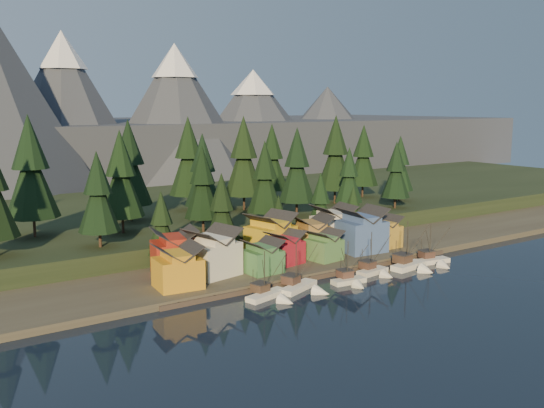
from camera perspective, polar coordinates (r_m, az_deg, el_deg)
ground at (r=127.95m, az=9.10°, el=-8.44°), size 500.00×500.00×0.00m
shore_strip at (r=158.05m, az=-0.88°, el=-4.59°), size 400.00×50.00×1.50m
hillside at (r=200.37m, az=-8.75°, el=-1.06°), size 420.00×100.00×6.00m
dock at (r=139.71m, az=4.45°, el=-6.60°), size 80.00×4.00×1.00m
mountain_ridge at (r=312.56m, az=-19.42°, el=6.48°), size 560.00×190.00×90.00m
boat_1 at (r=123.14m, az=-0.11°, el=-8.07°), size 10.41×10.92×10.74m
boat_2 at (r=128.56m, az=2.97°, el=-7.28°), size 11.06×11.44×11.39m
boat_3 at (r=133.94m, az=7.45°, el=-6.66°), size 8.27×8.85×10.39m
boat_4 at (r=142.14m, az=9.74°, el=-5.72°), size 8.67×9.25×10.97m
boat_5 at (r=148.04m, az=13.08°, el=-5.08°), size 10.22×10.89×12.81m
boat_6 at (r=154.26m, az=15.02°, el=-4.78°), size 10.33×10.97×10.99m
house_front_0 at (r=126.34m, az=-8.86°, el=-5.72°), size 9.82×9.38×9.00m
house_front_1 at (r=134.34m, az=-5.64°, el=-4.39°), size 11.97×11.65×10.54m
house_front_2 at (r=136.31m, az=-0.92°, el=-4.84°), size 7.93×7.99×7.46m
house_front_3 at (r=143.73m, az=1.20°, el=-4.03°), size 8.76×8.47×7.76m
house_front_4 at (r=147.81m, az=4.92°, el=-3.79°), size 7.95×8.44×7.26m
house_front_5 at (r=156.84m, az=8.44°, el=-2.30°), size 11.60×10.72×11.32m
house_front_6 at (r=162.77m, az=10.33°, el=-2.48°), size 8.48×8.03×8.35m
house_back_0 at (r=135.98m, az=-9.16°, el=-4.35°), size 11.25×10.97×10.31m
house_back_1 at (r=142.67m, az=-5.71°, el=-4.06°), size 7.58×7.67×8.28m
house_back_2 at (r=149.49m, az=-0.13°, el=-2.83°), size 12.11×11.45×11.01m
house_back_3 at (r=153.94m, az=3.71°, el=-2.75°), size 11.08×10.27×9.71m
house_back_4 at (r=162.70m, az=5.80°, el=-1.92°), size 11.00×10.65×10.81m
house_back_5 at (r=168.28m, az=8.77°, el=-2.04°), size 8.63×8.70×8.42m
tree_hill_1 at (r=160.80m, az=-21.76°, el=2.95°), size 13.16×13.16×30.66m
tree_hill_2 at (r=144.73m, az=-16.06°, el=0.82°), size 9.65×9.65×22.48m
tree_hill_3 at (r=158.92m, az=-14.02°, el=2.47°), size 11.44×11.44×26.65m
tree_hill_4 at (r=175.54m, az=-13.29°, el=3.53°), size 12.39×12.39×28.87m
tree_hill_5 at (r=157.30m, az=-6.56°, el=1.82°), size 9.72×9.72×22.65m
tree_hill_6 at (r=174.02m, az=-6.53°, el=2.95°), size 10.70×10.70×24.93m
tree_hill_7 at (r=164.61m, az=-0.68°, el=2.33°), size 10.00×10.00×23.29m
tree_hill_8 at (r=188.67m, az=-2.67°, el=4.25°), size 12.65×12.65×29.46m
tree_hill_9 at (r=179.23m, az=2.36°, el=3.45°), size 11.33×11.33×26.40m
tree_hill_10 at (r=204.14m, az=-0.01°, el=4.20°), size 11.41×11.41×26.57m
tree_hill_11 at (r=185.75m, az=7.25°, el=2.53°), size 8.67×8.67×20.19m
tree_hill_12 at (r=202.50m, az=5.99°, el=4.57°), size 12.67×12.67×29.51m
tree_hill_13 at (r=196.57m, az=11.59°, el=2.98°), size 9.18×9.18×21.40m
tree_hill_14 at (r=219.02m, az=8.59°, el=4.35°), size 11.10×11.10×25.85m
tree_hill_15 at (r=190.67m, az=-7.85°, el=4.21°), size 12.58×12.58×29.31m
tree_hill_17 at (r=212.01m, az=11.94°, el=3.58°), size 9.63×9.63×22.43m
tree_shore_0 at (r=142.72m, az=-10.34°, el=-1.96°), size 7.63×7.63×17.78m
tree_shore_1 at (r=149.42m, az=-4.74°, el=-0.66°), size 8.99×8.99×20.95m
tree_shore_2 at (r=158.98m, az=0.62°, el=-1.40°), size 6.04×6.04×14.06m
tree_shore_3 at (r=166.76m, az=4.58°, el=0.02°), size 8.17×8.17×19.02m
tree_shore_4 at (r=174.82m, az=7.64°, el=-0.41°), size 6.26×6.26×14.57m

